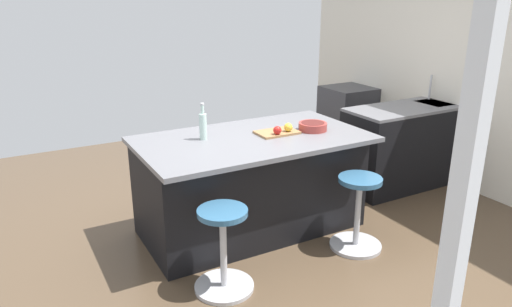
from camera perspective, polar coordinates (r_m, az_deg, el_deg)
ground_plane at (r=4.35m, az=-0.27°, el=-9.73°), size 6.86×6.86×0.00m
interior_partition_left at (r=5.62m, az=24.47°, el=11.16°), size 0.15×5.23×2.98m
sink_cabinet at (r=5.71m, az=19.04°, el=1.27°), size 1.87×0.60×1.18m
oven_range at (r=6.60m, az=10.84°, el=4.06°), size 0.60×0.61×0.87m
kitchen_island at (r=4.28m, az=-0.63°, el=-3.53°), size 1.97×1.11×0.89m
stool_by_window at (r=4.12m, az=12.04°, el=-7.19°), size 0.44×0.44×0.64m
stool_middle at (r=3.51m, az=-3.91°, el=-11.70°), size 0.44×0.44×0.64m
cutting_board at (r=4.20m, az=2.52°, el=2.53°), size 0.36×0.24×0.02m
apple_yellow at (r=4.19m, az=3.87°, el=3.15°), size 0.08×0.08×0.08m
apple_red at (r=4.10m, az=2.59°, el=2.78°), size 0.07×0.07×0.07m
water_bottle at (r=4.02m, az=-6.36°, el=3.36°), size 0.06×0.06×0.31m
fruit_bowl at (r=4.32m, az=6.79°, el=3.28°), size 0.26×0.26×0.07m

